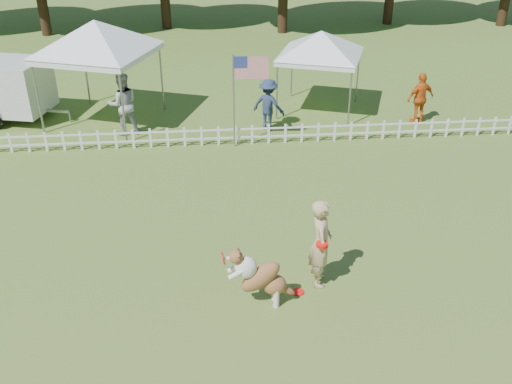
# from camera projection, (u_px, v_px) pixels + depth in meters

# --- Properties ---
(ground) EXTENTS (120.00, 120.00, 0.00)m
(ground) POSITION_uv_depth(u_px,v_px,m) (270.00, 292.00, 10.98)
(ground) COLOR #3F6520
(ground) RESTS_ON ground
(picket_fence) EXTENTS (22.00, 0.08, 0.60)m
(picket_fence) POSITION_uv_depth(u_px,v_px,m) (244.00, 135.00, 16.94)
(picket_fence) COLOR white
(picket_fence) RESTS_ON ground
(handler) EXTENTS (0.52, 0.72, 1.83)m
(handler) POSITION_uv_depth(u_px,v_px,m) (321.00, 243.00, 10.81)
(handler) COLOR tan
(handler) RESTS_ON ground
(dog) EXTENTS (1.21, 0.43, 1.25)m
(dog) POSITION_uv_depth(u_px,v_px,m) (262.00, 277.00, 10.37)
(dog) COLOR brown
(dog) RESTS_ON ground
(frisbee_on_turf) EXTENTS (0.30, 0.30, 0.02)m
(frisbee_on_turf) POSITION_uv_depth(u_px,v_px,m) (298.00, 292.00, 10.95)
(frisbee_on_turf) COLOR red
(frisbee_on_turf) RESTS_ON ground
(canopy_tent_left) EXTENTS (3.96, 3.96, 3.19)m
(canopy_tent_left) POSITION_uv_depth(u_px,v_px,m) (101.00, 74.00, 17.96)
(canopy_tent_left) COLOR white
(canopy_tent_left) RESTS_ON ground
(canopy_tent_right) EXTENTS (3.27, 3.27, 2.64)m
(canopy_tent_right) POSITION_uv_depth(u_px,v_px,m) (319.00, 73.00, 18.97)
(canopy_tent_right) COLOR white
(canopy_tent_right) RESTS_ON ground
(flag_pole) EXTENTS (1.06, 0.18, 2.75)m
(flag_pole) POSITION_uv_depth(u_px,v_px,m) (234.00, 102.00, 16.29)
(flag_pole) COLOR gray
(flag_pole) RESTS_ON ground
(spectator_a) EXTENTS (1.08, 0.93, 1.92)m
(spectator_a) POSITION_uv_depth(u_px,v_px,m) (123.00, 104.00, 17.35)
(spectator_a) COLOR #A6A6AB
(spectator_a) RESTS_ON ground
(spectator_b) EXTENTS (1.22, 1.08, 1.64)m
(spectator_b) POSITION_uv_depth(u_px,v_px,m) (268.00, 105.00, 17.71)
(spectator_b) COLOR #25334F
(spectator_b) RESTS_ON ground
(spectator_c) EXTENTS (1.04, 0.68, 1.65)m
(spectator_c) POSITION_uv_depth(u_px,v_px,m) (420.00, 98.00, 18.23)
(spectator_c) COLOR orange
(spectator_c) RESTS_ON ground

